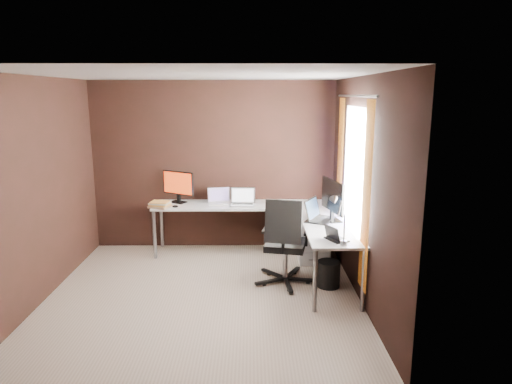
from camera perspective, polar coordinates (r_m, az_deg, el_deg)
room at (r=5.13m, az=-3.05°, el=0.62°), size 3.60×3.60×2.50m
desk at (r=6.21m, az=2.02°, el=-2.99°), size 2.65×2.25×0.73m
drawer_pedestal at (r=6.48m, az=7.16°, el=-5.92°), size 0.42×0.50×0.60m
monitor_left at (r=6.79m, az=-9.71°, el=0.86°), size 0.47×0.29×0.46m
monitor_right at (r=5.78m, az=9.57°, el=-0.73°), size 0.21×0.63×0.53m
laptop_white at (r=6.72m, az=-4.61°, el=-0.97°), size 0.36×0.29×0.22m
laptop_silver at (r=6.60m, az=-1.68°, el=-1.15°), size 0.36×0.26×0.24m
laptop_black_big at (r=5.85m, az=7.69°, el=-2.92°), size 0.45×0.50×0.27m
laptop_black_small at (r=5.09m, az=9.84°, el=-5.55°), size 0.27×0.30×0.17m
book_stack at (r=6.58m, az=-11.92°, el=-1.53°), size 0.34×0.30×0.09m
mouse_left at (r=6.53m, az=-10.07°, el=-1.79°), size 0.10×0.07×0.03m
mouse_corner at (r=6.49m, az=2.35°, el=-1.70°), size 0.10×0.08×0.03m
desk_lamp at (r=4.91m, az=10.16°, el=-2.74°), size 0.18×0.20×0.52m
office_chair at (r=5.68m, az=3.63°, el=-8.27°), size 0.62×0.63×1.10m
wastebasket at (r=5.70m, az=9.05°, el=-10.08°), size 0.34×0.34×0.32m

